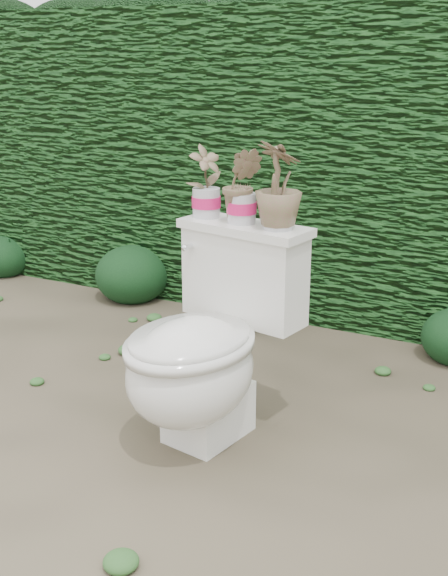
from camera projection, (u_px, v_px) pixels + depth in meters
The scene contains 9 objects.
ground at pixel (274, 430), 2.75m from camera, with size 60.00×60.00×0.00m, color #6A5F49.
hedge at pixel (395, 164), 3.86m from camera, with size 8.00×1.00×1.60m, color #225A1E.
toilet at pixel (205, 350), 2.59m from camera, with size 0.57×0.75×0.78m.
potted_plant_left at pixel (206, 183), 2.70m from camera, with size 0.13×0.09×0.26m, color #317D27.
potted_plant_center at pixel (242, 188), 2.61m from camera, with size 0.14×0.12×0.26m, color #317D27.
potted_plant_right at pixel (279, 188), 2.51m from camera, with size 0.17×0.17×0.30m, color #317D27.
liriope_clump_0 at pixel (3, 253), 4.65m from camera, with size 0.35×0.35×0.28m, color #153C17.
liriope_clump_1 at pixel (132, 270), 4.17m from camera, with size 0.43×0.43×0.34m, color #153C17.
liriope_clump_2 at pixel (258, 296), 3.79m from camera, with size 0.37×0.37×0.30m, color #153C17.
Camera 1 is at (0.94, -2.27, 1.38)m, focal length 45.00 mm.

